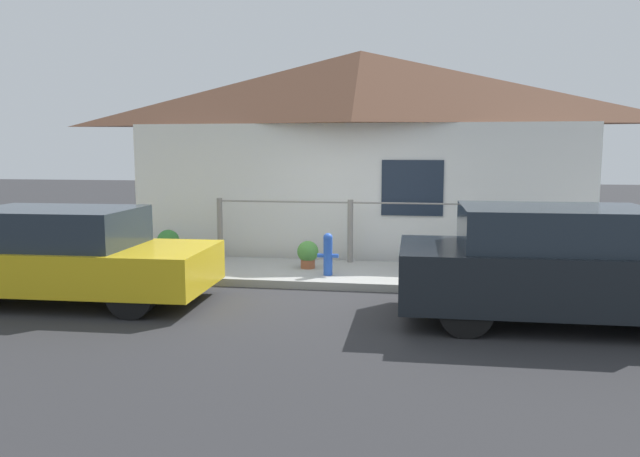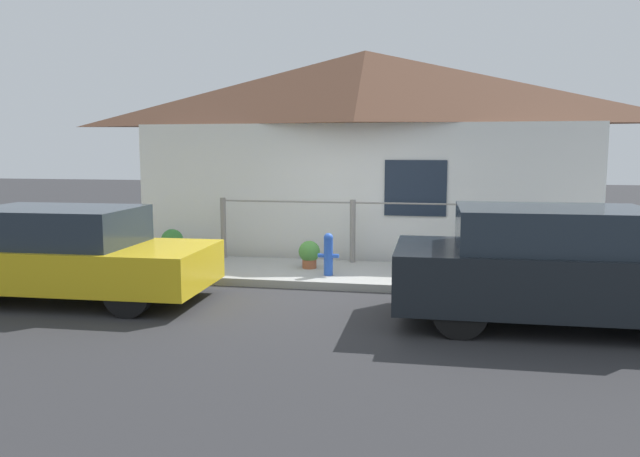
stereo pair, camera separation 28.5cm
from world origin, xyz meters
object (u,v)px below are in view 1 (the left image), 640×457
car_left (65,255)px  fire_hydrant (328,253)px  car_right (563,266)px  potted_plant_near_hydrant (308,253)px  potted_plant_by_fence (168,242)px

car_left → fire_hydrant: 3.88m
fire_hydrant → car_right: bearing=-29.8°
car_right → potted_plant_near_hydrant: 4.30m
potted_plant_by_fence → car_left: bearing=-97.0°
potted_plant_near_hydrant → potted_plant_by_fence: (-2.66, 0.42, 0.06)m
car_left → potted_plant_by_fence: car_left is taller
car_right → fire_hydrant: (-3.17, 1.81, -0.24)m
fire_hydrant → potted_plant_near_hydrant: (-0.42, 0.53, -0.10)m
car_left → potted_plant_near_hydrant: (3.00, 2.34, -0.28)m
potted_plant_by_fence → potted_plant_near_hydrant: bearing=-8.9°
fire_hydrant → car_left: bearing=-152.0°
car_right → potted_plant_near_hydrant: car_right is taller
potted_plant_near_hydrant → car_right: bearing=-33.1°
car_left → fire_hydrant: car_left is taller
fire_hydrant → potted_plant_near_hydrant: 0.68m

